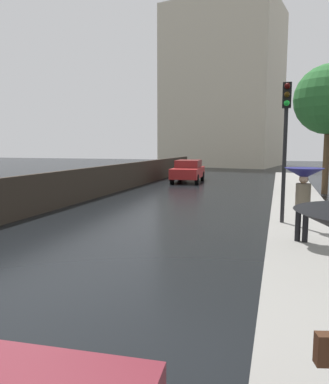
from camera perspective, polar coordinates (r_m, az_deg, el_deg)
The scene contains 6 objects.
ground at distance 6.87m, azimuth -23.24°, elevation -15.16°, with size 120.00×120.00×0.00m, color black.
car_red_mid_road at distance 26.13m, azimuth 3.64°, elevation 3.31°, with size 2.13×4.39×1.52m.
pedestrian_with_umbrella_near at distance 9.79m, azimuth 20.58°, elevation 1.18°, with size 0.95×0.95×1.85m.
traffic_light at distance 12.03m, azimuth 18.10°, elevation 9.51°, with size 0.26×0.39×4.28m.
street_tree_mid at distance 21.26m, azimuth 23.98°, elevation 12.80°, with size 3.55×3.55×6.65m.
distant_tower at distance 48.38m, azimuth 9.08°, elevation 15.47°, with size 14.78×12.87×22.45m.
Camera 1 is at (4.21, -4.79, 2.54)m, focal length 34.75 mm.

